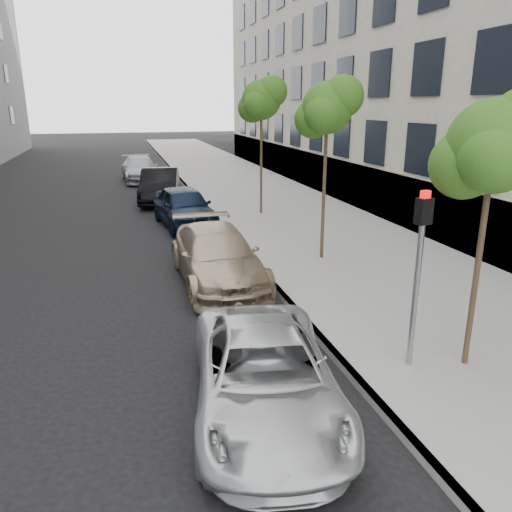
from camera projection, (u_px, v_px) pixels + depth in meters
name	position (u px, v px, depth m)	size (l,w,h in m)	color
ground	(329.00, 458.00, 6.57)	(160.00, 160.00, 0.00)	black
sidewalk	(235.00, 181.00, 29.77)	(6.40, 72.00, 0.14)	gray
curb	(183.00, 183.00, 28.98)	(0.15, 72.00, 0.14)	#9E9B93
tree_near	(496.00, 146.00, 7.65)	(1.79, 1.59, 4.60)	#38281C
tree_mid	(328.00, 108.00, 13.49)	(1.74, 1.54, 5.08)	#38281C
tree_far	(262.00, 100.00, 19.41)	(1.84, 1.64, 5.39)	#38281C
signal_pole	(419.00, 259.00, 8.13)	(0.27, 0.22, 3.04)	#939699
minivan	(265.00, 375.00, 7.41)	(2.05, 4.46, 1.24)	silver
suv	(217.00, 256.00, 12.86)	(1.98, 4.87, 1.41)	tan
sedan_blue	(184.00, 207.00, 18.75)	(1.78, 4.42, 1.51)	black
sedan_black	(160.00, 185.00, 23.48)	(1.65, 4.73, 1.56)	black
sedan_rear	(140.00, 169.00, 29.78)	(2.01, 4.95, 1.44)	#95989C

